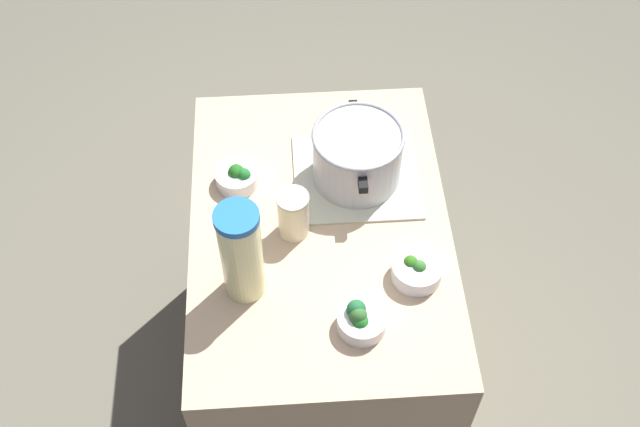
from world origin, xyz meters
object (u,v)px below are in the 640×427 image
object	(u,v)px
lemonade_pitcher	(241,253)
broccoli_bowl_back	(237,177)
cooking_pot	(357,155)
broccoli_bowl_center	(416,270)
mason_jar	(293,214)
broccoli_bowl_front	(361,320)

from	to	relation	value
lemonade_pitcher	broccoli_bowl_back	world-z (taller)	lemonade_pitcher
cooking_pot	broccoli_bowl_center	xyz separation A→B (m)	(0.34, 0.12, -0.07)
broccoli_bowl_back	lemonade_pitcher	bearing A→B (deg)	3.33
lemonade_pitcher	mason_jar	world-z (taller)	lemonade_pitcher
broccoli_bowl_center	broccoli_bowl_back	world-z (taller)	broccoli_bowl_back
mason_jar	broccoli_bowl_center	bearing A→B (deg)	61.68
lemonade_pitcher	broccoli_bowl_center	distance (m)	0.46
lemonade_pitcher	broccoli_bowl_back	distance (m)	0.37
mason_jar	broccoli_bowl_front	world-z (taller)	mason_jar
lemonade_pitcher	broccoli_bowl_front	size ratio (longest dim) A/B	2.48
cooking_pot	broccoli_bowl_back	world-z (taller)	cooking_pot
cooking_pot	broccoli_bowl_back	xyz separation A→B (m)	(0.00, -0.34, -0.07)
mason_jar	broccoli_bowl_back	size ratio (longest dim) A/B	1.18
cooking_pot	mason_jar	bearing A→B (deg)	-46.48
cooking_pot	broccoli_bowl_center	size ratio (longest dim) A/B	2.44
broccoli_bowl_front	cooking_pot	bearing A→B (deg)	175.92
cooking_pot	lemonade_pitcher	size ratio (longest dim) A/B	1.06
broccoli_bowl_front	broccoli_bowl_back	xyz separation A→B (m)	(-0.48, -0.30, -0.00)
broccoli_bowl_front	broccoli_bowl_center	distance (m)	0.21
mason_jar	broccoli_bowl_center	xyz separation A→B (m)	(0.17, 0.31, -0.04)
mason_jar	broccoli_bowl_front	distance (m)	0.34
broccoli_bowl_front	broccoli_bowl_back	bearing A→B (deg)	-147.82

